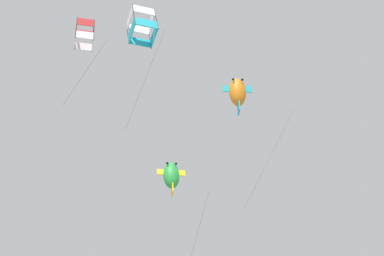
{
  "coord_description": "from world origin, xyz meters",
  "views": [
    {
      "loc": [
        25.9,
        -10.99,
        30.69
      ],
      "look_at": [
        -0.77,
        -1.07,
        42.63
      ],
      "focal_mm": 55.46,
      "sensor_mm": 36.0,
      "label": 1
    }
  ],
  "objects_px": {
    "kite_box_highest": "(84,35)",
    "kite_fish_near_right": "(171,176)",
    "kite_fish_mid_left": "(238,92)",
    "kite_box_low_drifter": "(142,26)"
  },
  "relations": [
    {
      "from": "kite_box_low_drifter",
      "to": "kite_fish_near_right",
      "type": "bearing_deg",
      "value": -125.2
    },
    {
      "from": "kite_box_highest",
      "to": "kite_box_low_drifter",
      "type": "relative_size",
      "value": 0.71
    },
    {
      "from": "kite_fish_mid_left",
      "to": "kite_box_highest",
      "type": "relative_size",
      "value": 1.77
    },
    {
      "from": "kite_fish_mid_left",
      "to": "kite_box_low_drifter",
      "type": "bearing_deg",
      "value": 47.66
    },
    {
      "from": "kite_box_low_drifter",
      "to": "kite_box_highest",
      "type": "bearing_deg",
      "value": -14.97
    },
    {
      "from": "kite_box_highest",
      "to": "kite_box_low_drifter",
      "type": "bearing_deg",
      "value": 172.22
    },
    {
      "from": "kite_fish_mid_left",
      "to": "kite_fish_near_right",
      "type": "bearing_deg",
      "value": 10.34
    },
    {
      "from": "kite_box_highest",
      "to": "kite_fish_near_right",
      "type": "height_order",
      "value": "kite_box_highest"
    },
    {
      "from": "kite_fish_mid_left",
      "to": "kite_fish_near_right",
      "type": "height_order",
      "value": "kite_fish_mid_left"
    },
    {
      "from": "kite_fish_mid_left",
      "to": "kite_box_highest",
      "type": "bearing_deg",
      "value": 36.89
    }
  ]
}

